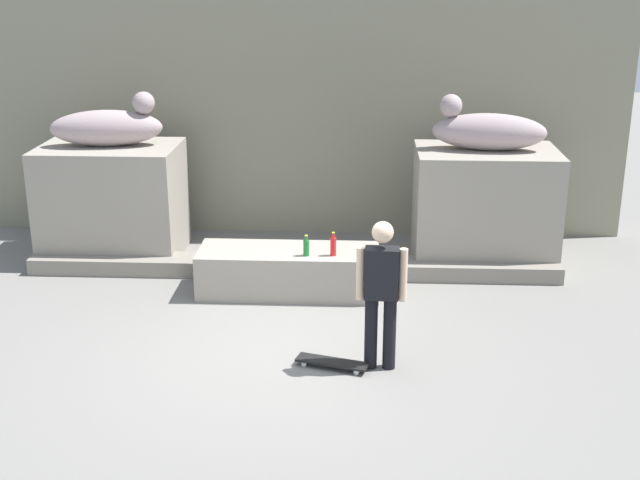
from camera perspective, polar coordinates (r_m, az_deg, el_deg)
The scene contains 12 objects.
ground_plane at distance 9.74m, azimuth -2.98°, elevation -7.30°, with size 40.00×40.00×0.00m, color slate.
facade_wall at distance 13.40m, azimuth -1.19°, elevation 14.97°, with size 10.16×0.60×6.81m, color gray.
pedestal_left at distance 12.81m, azimuth -13.92°, elevation 2.57°, with size 2.01×1.37×1.67m, color gray.
pedestal_right at distance 12.40m, azimuth 11.10°, elevation 2.25°, with size 2.01×1.37×1.67m, color gray.
statue_reclining_left at distance 12.55m, azimuth -14.15°, elevation 7.49°, with size 1.66×0.78×0.78m.
statue_reclining_right at distance 12.14m, azimuth 11.25°, elevation 7.34°, with size 1.65×0.72×0.78m.
ledge_block at distance 11.18m, azimuth -2.13°, elevation -2.12°, with size 2.39×0.86×0.60m, color gray.
skater at distance 8.93m, azimuth 4.19°, elevation -3.34°, with size 0.54×0.23×1.67m.
skateboard at distance 9.25m, azimuth 0.82°, elevation -8.30°, with size 0.82×0.41×0.08m.
bottle_red at distance 10.83m, azimuth 0.91°, elevation -0.40°, with size 0.08×0.08×0.32m.
bottle_green at distance 10.82m, azimuth -0.94°, elevation -0.50°, with size 0.08×0.08×0.28m.
stair_step at distance 11.86m, azimuth -1.85°, elevation -1.83°, with size 7.48×0.50×0.23m, color gray.
Camera 1 is at (0.94, -8.72, 4.24)m, focal length 47.10 mm.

